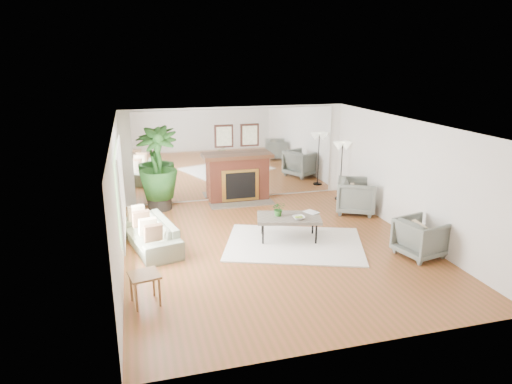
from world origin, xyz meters
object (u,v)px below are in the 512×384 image
object	(u,v)px
armchair_back	(356,196)
side_table	(144,279)
floor_lamp	(342,151)
fireplace	(239,177)
sofa	(151,234)
potted_ficus	(158,167)
armchair_front	(421,238)
coffee_table	(289,218)

from	to	relation	value
armchair_back	side_table	bearing A→B (deg)	148.54
side_table	floor_lamp	world-z (taller)	floor_lamp
fireplace	sofa	distance (m)	3.60
sofa	side_table	size ratio (longest dim) A/B	3.64
fireplace	potted_ficus	distance (m)	2.17
armchair_front	potted_ficus	distance (m)	6.40
potted_ficus	coffee_table	bearing A→B (deg)	-48.42
side_table	potted_ficus	size ratio (longest dim) A/B	0.26
sofa	floor_lamp	bearing A→B (deg)	98.39
armchair_front	side_table	world-z (taller)	armchair_front
armchair_back	armchair_front	size ratio (longest dim) A/B	1.13
sofa	armchair_front	distance (m)	5.36
armchair_back	side_table	xyz separation A→B (m)	(-5.25, -3.15, 0.00)
side_table	armchair_front	bearing A→B (deg)	5.01
sofa	floor_lamp	world-z (taller)	floor_lamp
sofa	fireplace	bearing A→B (deg)	123.85
floor_lamp	armchair_front	bearing A→B (deg)	-91.50
armchair_back	potted_ficus	distance (m)	5.02
coffee_table	armchair_front	distance (m)	2.65
fireplace	armchair_back	xyz separation A→B (m)	(2.60, -1.72, -0.23)
fireplace	potted_ficus	xyz separation A→B (m)	(-2.12, -0.16, 0.46)
fireplace	armchair_back	size ratio (longest dim) A/B	2.19
coffee_table	armchair_back	xyz separation A→B (m)	(2.22, 1.25, -0.06)
sofa	armchair_front	world-z (taller)	armchair_front
sofa	floor_lamp	xyz separation A→B (m)	(5.15, 2.01, 1.07)
side_table	floor_lamp	distance (m)	6.91
fireplace	sofa	size ratio (longest dim) A/B	1.06
armchair_front	side_table	distance (m)	5.27
potted_ficus	floor_lamp	world-z (taller)	potted_ficus
coffee_table	armchair_back	bearing A→B (deg)	29.50
fireplace	floor_lamp	size ratio (longest dim) A/B	1.29
potted_ficus	armchair_front	bearing A→B (deg)	-42.06
fireplace	side_table	size ratio (longest dim) A/B	3.85
sofa	armchair_back	distance (m)	5.13
sofa	side_table	bearing A→B (deg)	-18.02
side_table	armchair_back	bearing A→B (deg)	30.99
fireplace	armchair_front	xyz separation A→B (m)	(2.60, -4.42, -0.28)
armchair_front	potted_ficus	bearing A→B (deg)	35.14
coffee_table	side_table	distance (m)	3.58
potted_ficus	floor_lamp	xyz separation A→B (m)	(4.82, -0.44, 0.24)
fireplace	sofa	bearing A→B (deg)	-133.18
coffee_table	sofa	size ratio (longest dim) A/B	0.76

